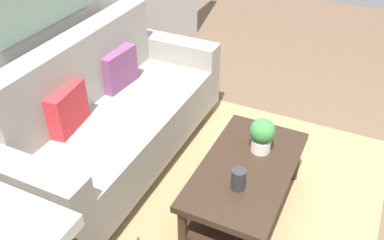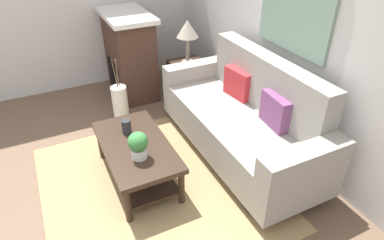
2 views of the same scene
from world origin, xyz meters
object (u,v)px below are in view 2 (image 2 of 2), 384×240
at_px(couch, 243,119).
at_px(table_lamp, 187,31).
at_px(throw_pillow_plum, 275,111).
at_px(framed_painting, 296,6).
at_px(throw_pillow_crimson, 238,83).
at_px(potted_plant_tabletop, 138,145).
at_px(fireplace, 130,54).
at_px(side_table, 188,81).
at_px(floor_vase, 120,104).
at_px(tabletop_vase, 126,126).
at_px(coffee_table, 137,153).

bearing_deg(couch, table_lamp, 179.89).
xyz_separation_m(throw_pillow_plum, framed_painting, (-0.33, 0.34, 0.87)).
relative_size(throw_pillow_crimson, potted_plant_tabletop, 1.37).
distance_m(couch, fireplace, 2.03).
height_order(throw_pillow_crimson, potted_plant_tabletop, throw_pillow_crimson).
height_order(throw_pillow_plum, side_table, throw_pillow_plum).
bearing_deg(couch, throw_pillow_plum, 21.12).
relative_size(table_lamp, fireplace, 0.49).
distance_m(throw_pillow_plum, fireplace, 2.37).
relative_size(couch, side_table, 3.79).
bearing_deg(framed_painting, floor_vase, -129.96).
bearing_deg(fireplace, couch, 18.14).
bearing_deg(throw_pillow_plum, tabletop_vase, -116.01).
xyz_separation_m(coffee_table, fireplace, (-1.83, 0.53, 0.27)).
xyz_separation_m(floor_vase, framed_painting, (1.23, 1.47, 1.31)).
relative_size(throw_pillow_plum, potted_plant_tabletop, 1.37).
bearing_deg(side_table, coffee_table, -42.25).
height_order(fireplace, floor_vase, fireplace).
bearing_deg(table_lamp, framed_painting, 18.85).
distance_m(throw_pillow_plum, framed_painting, 0.99).
xyz_separation_m(coffee_table, side_table, (-1.27, 1.16, -0.03)).
bearing_deg(floor_vase, framed_painting, 50.04).
bearing_deg(potted_plant_tabletop, framed_painting, 94.12).
relative_size(tabletop_vase, framed_painting, 0.15).
bearing_deg(throw_pillow_crimson, side_table, -173.17).
height_order(throw_pillow_plum, floor_vase, throw_pillow_plum).
xyz_separation_m(coffee_table, potted_plant_tabletop, (0.21, -0.03, 0.26)).
relative_size(throw_pillow_plum, coffee_table, 0.33).
bearing_deg(coffee_table, throw_pillow_plum, 72.02).
bearing_deg(throw_pillow_plum, couch, -158.88).
height_order(table_lamp, framed_painting, framed_painting).
bearing_deg(coffee_table, fireplace, 163.99).
relative_size(coffee_table, tabletop_vase, 7.56).
distance_m(side_table, fireplace, 0.90).
xyz_separation_m(couch, coffee_table, (-0.09, -1.15, -0.12)).
xyz_separation_m(throw_pillow_plum, fireplace, (-2.25, -0.76, -0.09)).
bearing_deg(tabletop_vase, floor_vase, 169.63).
distance_m(throw_pillow_plum, side_table, 1.74).
bearing_deg(throw_pillow_plum, floor_vase, -144.11).
bearing_deg(fireplace, side_table, 48.55).
distance_m(couch, framed_painting, 1.21).
bearing_deg(floor_vase, potted_plant_tabletop, -7.68).
distance_m(couch, potted_plant_tabletop, 1.20).
height_order(coffee_table, framed_painting, framed_painting).
bearing_deg(throw_pillow_plum, side_table, -175.81).
height_order(coffee_table, fireplace, fireplace).
bearing_deg(fireplace, framed_painting, 29.73).
bearing_deg(tabletop_vase, fireplace, 161.48).
xyz_separation_m(couch, table_lamp, (-1.36, 0.00, 0.56)).
height_order(throw_pillow_crimson, tabletop_vase, throw_pillow_crimson).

